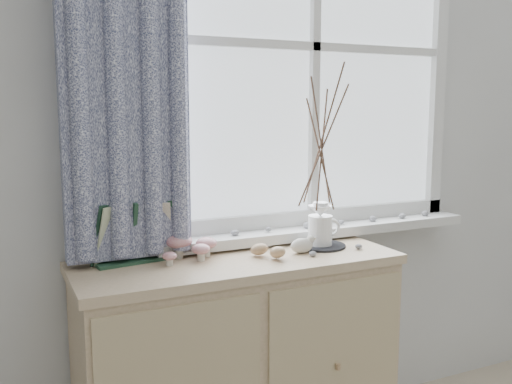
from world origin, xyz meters
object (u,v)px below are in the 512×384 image
twig_pitcher (322,142)px  botanical_book (135,232)px  toadstool_cluster (189,245)px  sideboard (239,367)px

twig_pitcher → botanical_book: bearing=-175.2°
twig_pitcher → toadstool_cluster: bearing=-174.9°
botanical_book → toadstool_cluster: botanical_book is taller
sideboard → toadstool_cluster: (-0.17, 0.07, 0.48)m
sideboard → twig_pitcher: twig_pitcher is taller
toadstool_cluster → sideboard: bearing=-23.5°
botanical_book → sideboard: bearing=-22.7°
toadstool_cluster → twig_pitcher: 0.65m
sideboard → twig_pitcher: size_ratio=1.65×
botanical_book → toadstool_cluster: 0.20m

